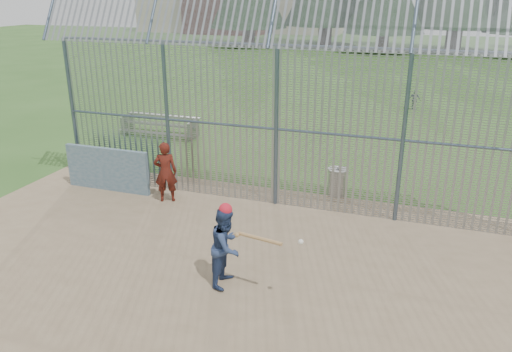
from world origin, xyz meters
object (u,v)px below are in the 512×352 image
at_px(dugout_wall, 107,169).
at_px(trash_can, 338,182).
at_px(batter, 226,247).
at_px(onlooker, 166,172).
at_px(bleacher, 160,125).

xyz_separation_m(dugout_wall, trash_can, (5.99, 1.74, -0.24)).
height_order(batter, onlooker, onlooker).
xyz_separation_m(dugout_wall, onlooker, (1.88, -0.15, 0.20)).
relative_size(batter, onlooker, 0.95).
bearing_deg(trash_can, bleacher, 154.07).
height_order(batter, bleacher, batter).
relative_size(trash_can, bleacher, 0.27).
xyz_separation_m(batter, trash_can, (1.15, 5.00, -0.40)).
relative_size(onlooker, trash_can, 1.94).
height_order(trash_can, bleacher, trash_can).
distance_m(batter, onlooker, 4.30).
relative_size(dugout_wall, batter, 1.64).
bearing_deg(batter, bleacher, 36.59).
distance_m(onlooker, trash_can, 4.55).
bearing_deg(trash_can, batter, -102.92).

